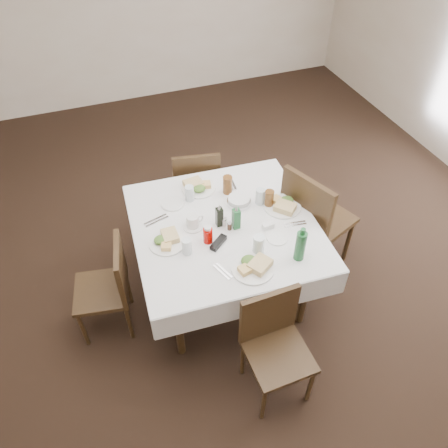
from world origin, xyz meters
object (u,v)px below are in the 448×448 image
Objects in this scene: dining_table at (225,232)px; oil_cruet_dark at (219,216)px; chair_north at (197,183)px; water_s at (258,245)px; chair_south at (274,339)px; chair_east at (312,216)px; chair_west at (111,283)px; water_e at (260,196)px; oil_cruet_green at (236,218)px; ketchup_bottle at (208,235)px; green_bottle at (300,245)px; water_w at (187,246)px; bread_basket at (239,201)px; coffee_mug at (193,222)px; water_n at (190,193)px.

dining_table is 7.11× the size of oil_cruet_dark.
chair_north is 1.24m from water_s.
chair_east reaches higher than chair_south.
chair_west is 6.29× the size of water_e.
oil_cruet_green is 0.25m from ketchup_bottle.
dining_table is 1.64× the size of chair_north.
chair_east reaches higher than dining_table.
oil_cruet_dark is at bearing -162.27° from water_e.
green_bottle is at bearing -34.13° from ketchup_bottle.
chair_east is 1.15m from water_w.
bread_basket is at bearing 83.20° from water_s.
chair_north is at bearing 93.95° from water_s.
chair_east is 6.39× the size of coffee_mug.
water_e is 0.70× the size of bread_basket.
oil_cruet_dark is 0.64m from green_bottle.
water_s is at bearing -17.45° from chair_west.
green_bottle is (0.02, -0.62, 0.06)m from water_e.
coffee_mug is (-0.25, 0.92, 0.32)m from chair_south.
water_s is at bearing 79.43° from chair_south.
water_s is (0.28, -0.70, 0.01)m from water_n.
ketchup_bottle reaches higher than coffee_mug.
green_bottle is at bearing -74.91° from bread_basket.
dining_table is 11.45× the size of water_w.
chair_west is 6.65× the size of water_w.
chair_east is at bearing -20.70° from water_n.
chair_north is (0.04, 0.85, -0.18)m from dining_table.
water_e is 0.48× the size of green_bottle.
water_e reaches higher than chair_north.
chair_north is at bearing 77.73° from ketchup_bottle.
ketchup_bottle is at bearing -139.79° from bread_basket.
green_bottle is at bearing -20.28° from chair_west.
water_n is (-0.18, 1.22, 0.34)m from chair_south.
green_bottle is (0.36, -0.49, 0.20)m from dining_table.
dining_table is at bearing -66.00° from water_n.
oil_cruet_dark is (-0.16, 0.35, 0.01)m from water_s.
chair_south is 0.89m from oil_cruet_green.
chair_south reaches higher than bread_basket.
dining_table is 0.39m from water_s.
green_bottle is (0.32, -1.34, 0.38)m from chair_north.
oil_cruet_dark is at bearing -13.76° from coffee_mug.
chair_north is 5.92× the size of water_s.
oil_cruet_green is at bearing -21.02° from coffee_mug.
chair_north is 1.14m from water_w.
chair_south is 0.64m from water_s.
coffee_mug is (-0.07, -0.30, -0.02)m from water_n.
chair_east is 1.02m from water_n.
oil_cruet_dark is (-0.38, -0.12, 0.02)m from water_e.
dining_table is at bearing 35.48° from ketchup_bottle.
dining_table is 10.82× the size of water_e.
ketchup_bottle is at bearing -153.59° from water_e.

